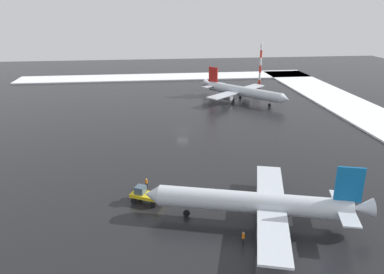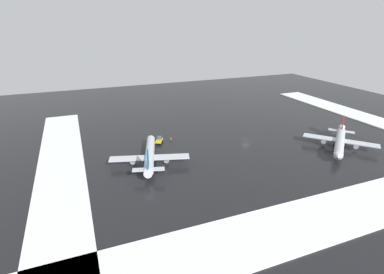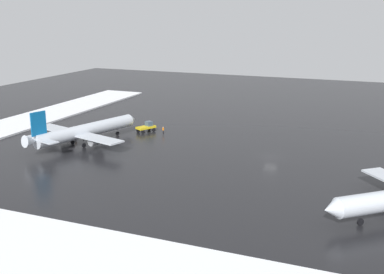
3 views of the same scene
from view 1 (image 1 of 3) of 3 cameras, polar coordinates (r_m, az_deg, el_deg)
name	(u,v)px [view 1 (image 1 of 3)]	position (r m, az deg, el deg)	size (l,w,h in m)	color
ground_plane	(183,131)	(87.90, -1.44, 0.97)	(240.00, 240.00, 0.00)	black
snow_bank_far	(382,122)	(104.78, 26.94, 2.01)	(152.00, 16.00, 0.43)	white
snow_bank_right	(167,77)	(152.67, -3.85, 9.11)	(14.00, 116.00, 0.43)	white
airplane_parked_portside	(258,203)	(51.71, 9.98, -9.88)	(25.19, 29.96, 9.06)	silver
airplane_foreground_jet	(242,91)	(115.34, 7.63, 6.92)	(24.99, 23.38, 9.12)	silver
pushback_tug	(145,194)	(57.09, -7.23, -8.66)	(4.04, 5.10, 2.50)	gold
ground_crew_by_nose_gear	(243,237)	(48.33, 7.83, -14.89)	(0.36, 0.36, 1.71)	black
ground_crew_near_tug	(146,183)	(61.25, -6.96, -6.91)	(0.36, 0.36, 1.71)	black
antenna_mast	(260,65)	(134.98, 10.38, 10.70)	(0.70, 0.70, 15.57)	red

